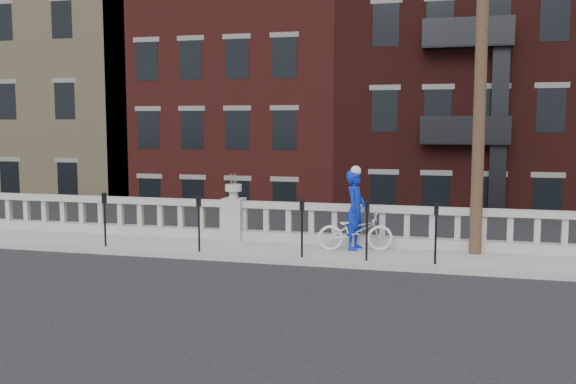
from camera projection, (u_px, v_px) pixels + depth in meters
The scene contains 13 objects.
ground at pixel (171, 279), 13.38m from camera, with size 120.00×120.00×0.00m, color black.
sidewalk at pixel (221, 248), 16.26m from camera, with size 32.00×2.20×0.15m, color #9A988F.
balustrade at pixel (234, 221), 17.12m from camera, with size 28.00×0.34×1.03m.
planter_pedestal at pixel (234, 214), 17.10m from camera, with size 0.55×0.55×1.76m.
lower_level at pixel (359, 134), 35.13m from camera, with size 80.00×44.00×20.80m.
utility_pole at pixel (482, 36), 14.73m from camera, with size 1.60×0.28×10.00m.
parking_meter_a at pixel (105, 213), 16.04m from camera, with size 0.10×0.09×1.36m.
parking_meter_b at pixel (199, 217), 15.41m from camera, with size 0.10×0.09×1.36m.
parking_meter_c at pixel (302, 221), 14.77m from camera, with size 0.10×0.09×1.36m.
parking_meter_d at pixel (367, 224), 14.39m from camera, with size 0.10×0.09×1.36m.
parking_meter_e at pixel (436, 226), 14.01m from camera, with size 0.10×0.09×1.36m.
bicycle at pixel (355, 231), 15.61m from camera, with size 0.63×1.82×0.96m, color white.
cyclist at pixel (355, 210), 15.68m from camera, with size 0.71×0.47×1.95m, color #0B23AF.
Camera 1 is at (5.68, -12.07, 3.25)m, focal length 40.00 mm.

